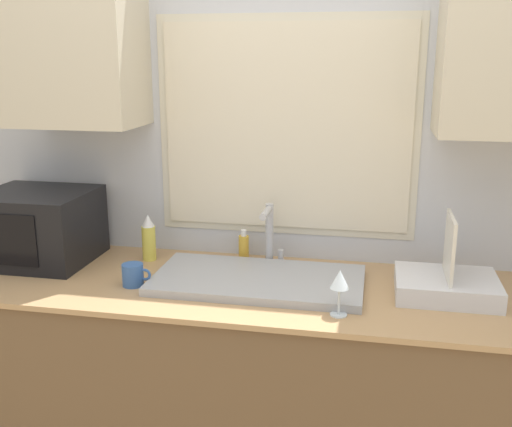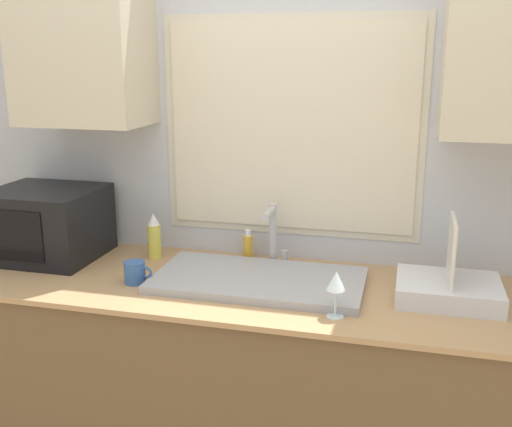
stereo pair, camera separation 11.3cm
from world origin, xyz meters
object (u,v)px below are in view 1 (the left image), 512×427
soap_bottle (244,247)px  mug_near_sink (133,275)px  spray_bottle (149,238)px  faucet (270,230)px  wine_glass (340,281)px  microwave (38,226)px  dish_rack (447,283)px

soap_bottle → mug_near_sink: bearing=-133.0°
spray_bottle → soap_bottle: 0.39m
faucet → soap_bottle: (-0.11, 0.04, -0.09)m
mug_near_sink → wine_glass: (0.76, -0.11, 0.08)m
soap_bottle → spray_bottle: bearing=-168.8°
spray_bottle → soap_bottle: size_ratio=1.50×
faucet → wine_glass: size_ratio=1.59×
microwave → faucet: bearing=7.7°
microwave → spray_bottle: microwave is taller
microwave → spray_bottle: size_ratio=2.24×
soap_bottle → faucet: bearing=-19.3°
dish_rack → spray_bottle: 1.18m
microwave → mug_near_sink: microwave is taller
faucet → dish_rack: (0.67, -0.19, -0.10)m
microwave → dish_rack: size_ratio=1.24×
microwave → wine_glass: 1.28m
wine_glass → faucet: bearing=125.3°
faucet → microwave: (-0.94, -0.13, -0.00)m
spray_bottle → soap_bottle: spray_bottle is taller
dish_rack → mug_near_sink: dish_rack is taller
faucet → dish_rack: size_ratio=0.71×
faucet → mug_near_sink: faucet is taller
faucet → wine_glass: 0.53m
faucet → spray_bottle: size_ratio=1.28×
microwave → wine_glass: bearing=-13.8°
soap_bottle → microwave: bearing=-168.5°
faucet → wine_glass: (0.31, -0.43, -0.03)m
spray_bottle → soap_bottle: bearing=11.2°
microwave → dish_rack: dish_rack is taller
faucet → microwave: microwave is taller
spray_bottle → wine_glass: bearing=-26.3°
faucet → soap_bottle: bearing=160.7°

